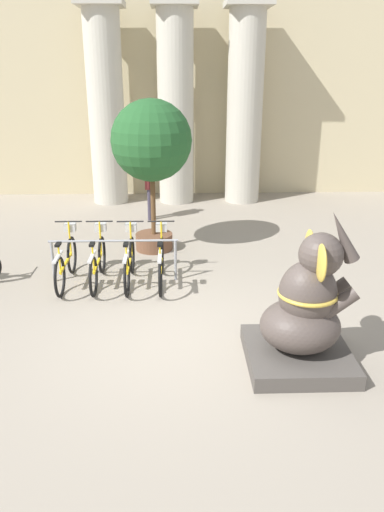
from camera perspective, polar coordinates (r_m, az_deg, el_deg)
name	(u,v)px	position (r m, az deg, el deg)	size (l,w,h in m)	color
ground_plane	(178,334)	(7.25, -1.57, -8.88)	(60.00, 60.00, 0.00)	gray
building_facade	(176,89)	(14.91, -1.89, 18.55)	(20.00, 0.20, 6.00)	#C6B78E
column_left	(106,105)	(14.05, -9.80, 16.60)	(1.20, 1.20, 5.16)	#BCB7A8
column_middle	(176,105)	(13.93, -1.87, 16.84)	(1.20, 1.20, 5.16)	#BCB7A8
column_right	(245,105)	(14.05, 6.07, 16.77)	(1.20, 1.20, 5.16)	#BCB7A8
bike_rack	(114,251)	(8.86, -8.90, 0.55)	(2.26, 0.05, 0.77)	gray
bicycle_0	(66,261)	(8.98, -14.16, -0.59)	(0.48, 1.72, 1.01)	black
bicycle_1	(98,261)	(8.87, -10.68, -0.57)	(0.48, 1.72, 1.01)	black
bicycle_2	(130,261)	(8.78, -7.14, -0.59)	(0.48, 1.72, 1.01)	black
bicycle_3	(161,261)	(8.74, -3.53, -0.58)	(0.48, 1.72, 1.01)	black
elephant_statue	(305,315)	(6.43, 12.79, -6.54)	(1.32, 1.32, 2.06)	#4C4742
person_pedestrian	(149,182)	(12.39, -4.90, 8.48)	(0.21, 0.47, 1.61)	#383342
potted_tree	(152,146)	(10.00, -4.64, 12.46)	(1.59, 1.59, 3.04)	brown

